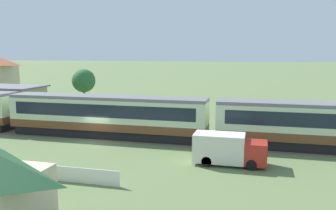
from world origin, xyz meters
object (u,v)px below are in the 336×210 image
station_building (1,100)px  passenger_train (109,114)px  delivery_truck_red (228,149)px  yard_tree_1 (84,81)px

station_building → passenger_train: bearing=-24.0°
passenger_train → delivery_truck_red: passenger_train is taller
station_building → yard_tree_1: 11.77m
delivery_truck_red → yard_tree_1: yard_tree_1 is taller
passenger_train → delivery_truck_red: size_ratio=11.52×
station_building → yard_tree_1: bearing=33.5°
delivery_truck_red → yard_tree_1: 32.07m
passenger_train → yard_tree_1: (-10.91, 15.51, 2.03)m
passenger_train → station_building: passenger_train is taller
station_building → delivery_truck_red: size_ratio=2.13×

